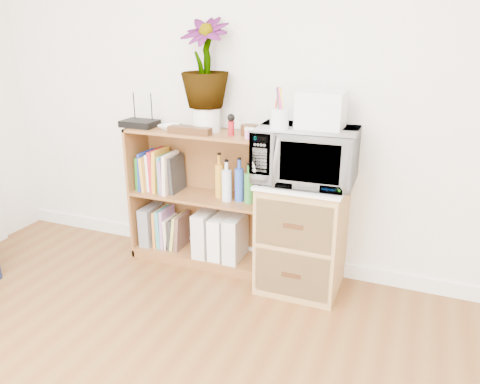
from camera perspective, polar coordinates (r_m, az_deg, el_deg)
The scene contains 21 objects.
skirting_board at distance 3.41m, azimuth 1.72°, elevation -7.51°, with size 4.00×0.02×0.10m, color white.
bookshelf at distance 3.25m, azimuth -4.87°, elevation -0.79°, with size 1.00×0.30×0.95m, color brown.
wicker_unit at distance 2.99m, azimuth 7.57°, elevation -5.38°, with size 0.50×0.45×0.70m, color #9E7542.
microwave at distance 2.80m, azimuth 8.00°, elevation 4.47°, with size 0.59×0.40×0.32m, color silver.
pen_cup at distance 2.71m, azimuth 4.82°, elevation 8.86°, with size 0.11×0.11×0.12m, color silver.
small_appliance at distance 2.77m, azimuth 9.86°, elevation 9.86°, with size 0.26×0.22×0.21m, color silver.
router at distance 3.31m, azimuth -12.12°, elevation 8.18°, with size 0.24×0.16×0.04m, color black.
white_bowl at distance 3.19m, azimuth -8.72°, elevation 7.83°, with size 0.13×0.13×0.03m, color white.
plant_pot at distance 3.10m, azimuth -4.13°, elevation 8.84°, with size 0.18×0.18×0.16m, color silver.
potted_plant at distance 3.05m, azimuth -4.30°, elevation 15.38°, with size 0.31×0.31×0.55m, color #336829.
trinket_box at distance 3.03m, azimuth -6.16°, elevation 7.47°, with size 0.29×0.07×0.05m, color #391E0F.
kokeshi_doll at distance 2.97m, azimuth -1.09°, elevation 7.77°, with size 0.04×0.04×0.09m, color maroon.
wooden_bowl at distance 2.98m, azimuth 1.15°, elevation 7.55°, with size 0.11×0.11×0.06m, color #3C2510.
paint_jars at distance 2.87m, azimuth 1.47°, elevation 6.94°, with size 0.10×0.04×0.05m, color pink.
file_box at distance 3.54m, azimuth -10.77°, elevation -3.89°, with size 0.09×0.23×0.28m, color slate.
magazine_holder_left at distance 3.32m, azimuth -4.26°, elevation -4.92°, with size 0.10×0.25×0.32m, color silver.
magazine_holder_mid at distance 3.28m, azimuth -2.45°, elevation -5.40°, with size 0.09×0.24×0.30m, color white.
magazine_holder_right at distance 3.23m, azimuth -0.56°, elevation -5.59°, with size 0.10×0.25×0.31m, color silver.
cookbooks at distance 3.35m, azimuth -9.78°, elevation 2.46°, with size 0.30×0.20×0.30m.
liquor_bottles at distance 3.07m, azimuth 0.51°, elevation 1.32°, with size 0.44×0.07×0.30m.
lower_books at distance 3.47m, azimuth -8.42°, elevation -4.49°, with size 0.22×0.19×0.29m.
Camera 1 is at (1.04, -0.61, 1.61)m, focal length 35.00 mm.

